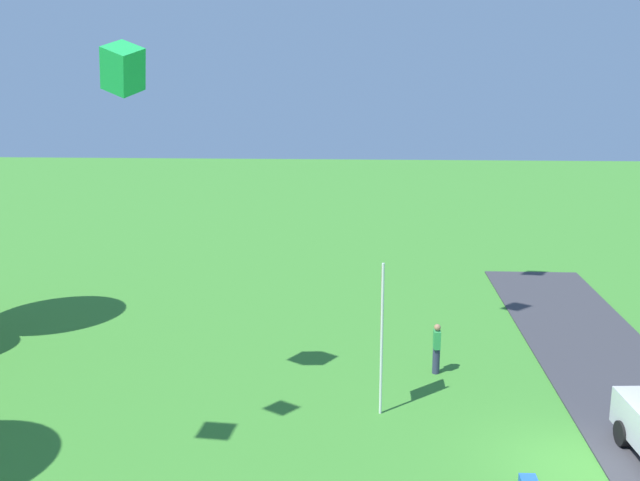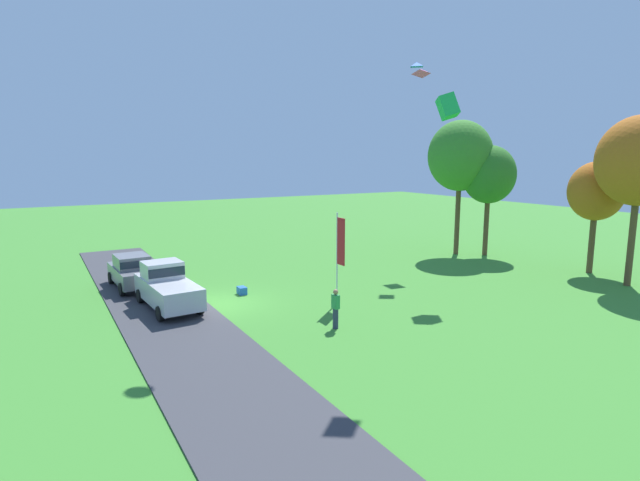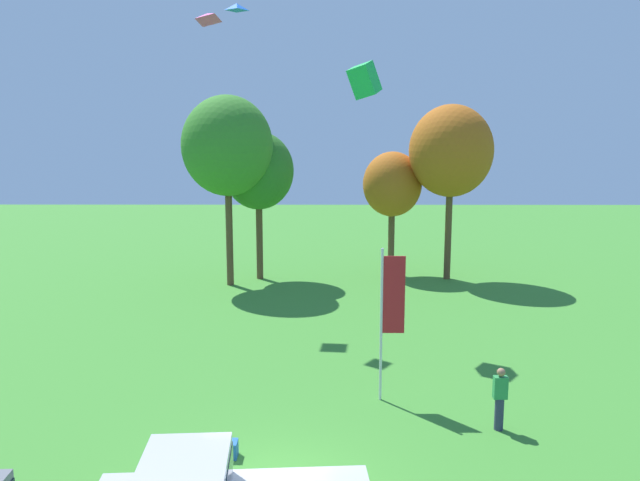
# 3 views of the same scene
# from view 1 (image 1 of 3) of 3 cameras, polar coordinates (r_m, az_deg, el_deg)

# --- Properties ---
(ground_plane) EXTENTS (120.00, 120.00, 0.00)m
(ground_plane) POSITION_cam_1_polar(r_m,az_deg,el_deg) (20.87, 18.80, -16.09)
(ground_plane) COLOR #3D842D
(person_watching_sky) EXTENTS (0.36, 0.24, 1.71)m
(person_watching_sky) POSITION_cam_1_polar(r_m,az_deg,el_deg) (25.07, 8.87, -8.11)
(person_watching_sky) COLOR #2D334C
(person_watching_sky) RESTS_ON ground
(flag_banner) EXTENTS (0.71, 0.08, 4.57)m
(flag_banner) POSITION_cam_1_polar(r_m,az_deg,el_deg) (21.66, 4.74, -5.84)
(flag_banner) COLOR silver
(flag_banner) RESTS_ON ground
(kite_box_topmost) EXTENTS (1.45, 1.30, 1.53)m
(kite_box_topmost) POSITION_cam_1_polar(r_m,az_deg,el_deg) (20.99, -14.79, 12.55)
(kite_box_topmost) COLOR green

